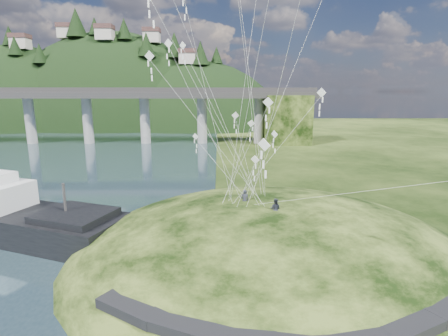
{
  "coord_description": "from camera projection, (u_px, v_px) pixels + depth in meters",
  "views": [
    {
      "loc": [
        3.52,
        -25.65,
        13.94
      ],
      "look_at": [
        4.0,
        6.0,
        7.0
      ],
      "focal_mm": 28.0,
      "sensor_mm": 36.0,
      "label": 1
    }
  ],
  "objects": [
    {
      "name": "far_ridge",
      "position": [
        108.0,
        143.0,
        148.25
      ],
      "size": [
        153.0,
        70.0,
        94.5
      ],
      "color": "black",
      "rests_on": "ground"
    },
    {
      "name": "wooden_dock",
      "position": [
        136.0,
        235.0,
        33.76
      ],
      "size": [
        12.09,
        3.19,
        0.85
      ],
      "color": "#311B14",
      "rests_on": "ground"
    },
    {
      "name": "ground",
      "position": [
        175.0,
        269.0,
        27.99
      ],
      "size": [
        320.0,
        320.0,
        0.0
      ],
      "primitive_type": "plane",
      "color": "black",
      "rests_on": "ground"
    },
    {
      "name": "kite_swarm",
      "position": [
        250.0,
        61.0,
        27.44
      ],
      "size": [
        20.64,
        17.57,
        21.25
      ],
      "color": "white",
      "rests_on": "ground"
    },
    {
      "name": "bridge",
      "position": [
        107.0,
        108.0,
        93.94
      ],
      "size": [
        160.0,
        11.0,
        15.0
      ],
      "color": "#2D2B2B",
      "rests_on": "ground"
    },
    {
      "name": "grass_hill",
      "position": [
        271.0,
        273.0,
        30.38
      ],
      "size": [
        36.0,
        32.0,
        13.0
      ],
      "color": "black",
      "rests_on": "ground"
    },
    {
      "name": "kite_flyers",
      "position": [
        262.0,
        194.0,
        28.01
      ],
      "size": [
        3.12,
        2.98,
        1.98
      ],
      "color": "#292B36",
      "rests_on": "ground"
    },
    {
      "name": "footpath",
      "position": [
        295.0,
        325.0,
        18.14
      ],
      "size": [
        22.29,
        5.84,
        0.83
      ],
      "color": "black",
      "rests_on": "ground"
    },
    {
      "name": "work_barge",
      "position": [
        14.0,
        216.0,
        34.34
      ],
      "size": [
        23.5,
        13.93,
        7.97
      ],
      "color": "black",
      "rests_on": "ground"
    }
  ]
}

